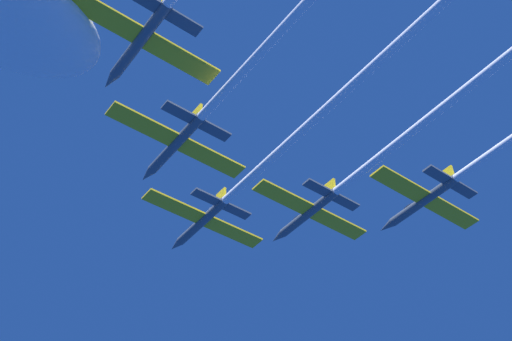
{
  "coord_description": "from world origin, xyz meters",
  "views": [
    {
      "loc": [
        -41.26,
        -69.24,
        -63.9
      ],
      "look_at": [
        -0.18,
        -14.16,
        -0.27
      ],
      "focal_mm": 46.85,
      "sensor_mm": 36.0,
      "label": 1
    }
  ],
  "objects": [
    {
      "name": "jet_lead",
      "position": [
        -0.08,
        -15.97,
        -0.49
      ],
      "size": [
        20.25,
        58.57,
        3.35
      ],
      "color": "#4C5660"
    },
    {
      "name": "jet_right_outer",
      "position": [
        23.35,
        -37.25,
        -0.51
      ],
      "size": [
        20.25,
        53.38,
        3.35
      ],
      "color": "#4C5660"
    },
    {
      "name": "jet_left_wing",
      "position": [
        -12.22,
        -25.01,
        -0.77
      ],
      "size": [
        20.25,
        51.63,
        3.35
      ],
      "color": "#4C5660"
    },
    {
      "name": "jet_right_wing",
      "position": [
        12.04,
        -26.42,
        0.0
      ],
      "size": [
        20.25,
        57.63,
        3.35
      ],
      "color": "#4C5660"
    }
  ]
}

